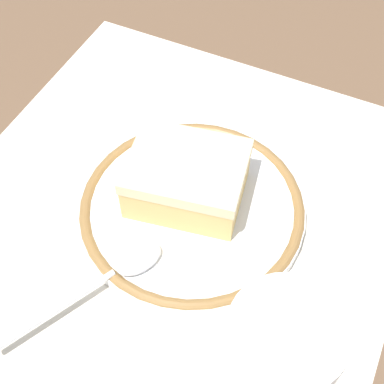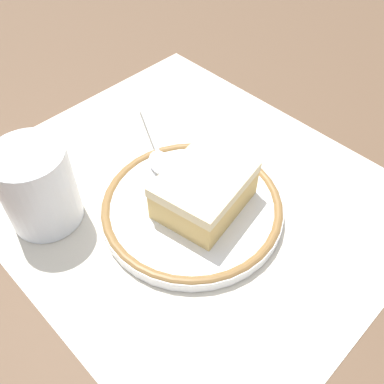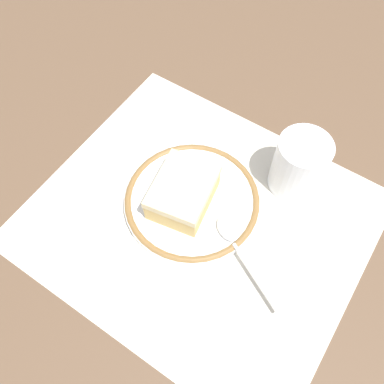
% 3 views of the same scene
% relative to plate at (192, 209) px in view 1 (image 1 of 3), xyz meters
% --- Properties ---
extents(ground_plane, '(2.40, 2.40, 0.00)m').
position_rel_plate_xyz_m(ground_plane, '(0.02, -0.01, -0.01)').
color(ground_plane, brown).
extents(placemat, '(0.45, 0.39, 0.00)m').
position_rel_plate_xyz_m(placemat, '(0.02, -0.01, -0.01)').
color(placemat, beige).
rests_on(placemat, ground_plane).
extents(plate, '(0.20, 0.20, 0.02)m').
position_rel_plate_xyz_m(plate, '(0.00, 0.00, 0.00)').
color(plate, white).
rests_on(plate, placemat).
extents(cake_slice, '(0.09, 0.11, 0.05)m').
position_rel_plate_xyz_m(cake_slice, '(-0.01, -0.01, 0.03)').
color(cake_slice, '#DBB76B').
rests_on(cake_slice, plate).
extents(spoon, '(0.14, 0.08, 0.01)m').
position_rel_plate_xyz_m(spoon, '(0.08, -0.03, 0.01)').
color(spoon, silver).
rests_on(spoon, plate).
extents(cup, '(0.07, 0.07, 0.09)m').
position_rel_plate_xyz_m(cup, '(0.11, 0.11, 0.03)').
color(cup, white).
rests_on(cup, placemat).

